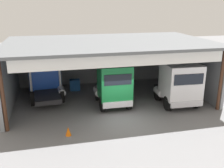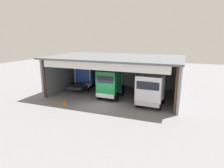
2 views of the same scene
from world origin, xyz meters
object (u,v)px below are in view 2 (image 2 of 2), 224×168
object	(u,v)px
truck_blue_yard_outside	(85,76)
truck_green_center_left_bay	(110,84)
truck_white_center_bay	(150,90)
tool_cart	(105,84)
oil_drum	(144,86)
traffic_cone	(65,102)

from	to	relation	value
truck_blue_yard_outside	truck_green_center_left_bay	xyz separation A→B (m)	(5.04, -3.21, 0.07)
truck_white_center_bay	tool_cart	distance (m)	9.38
oil_drum	tool_cart	distance (m)	5.61
truck_green_center_left_bay	tool_cart	world-z (taller)	truck_green_center_left_bay
oil_drum	traffic_cone	xyz separation A→B (m)	(-6.67, -9.54, -0.16)
truck_blue_yard_outside	truck_white_center_bay	xyz separation A→B (m)	(9.97, -4.19, 0.12)
truck_green_center_left_bay	traffic_cone	world-z (taller)	truck_green_center_left_bay
traffic_cone	oil_drum	bearing A→B (deg)	55.02
truck_blue_yard_outside	oil_drum	distance (m)	8.46
truck_green_center_left_bay	traffic_cone	distance (m)	5.55
truck_white_center_bay	oil_drum	size ratio (longest dim) A/B	5.16
truck_white_center_bay	truck_blue_yard_outside	bearing A→B (deg)	-20.23
truck_white_center_bay	oil_drum	distance (m)	7.08
truck_blue_yard_outside	truck_green_center_left_bay	distance (m)	5.97
traffic_cone	truck_blue_yard_outside	bearing A→B (deg)	100.62
oil_drum	traffic_cone	distance (m)	11.64
truck_green_center_left_bay	truck_white_center_bay	world-z (taller)	truck_white_center_bay
truck_white_center_bay	oil_drum	world-z (taller)	truck_white_center_bay
truck_white_center_bay	traffic_cone	bearing A→B (deg)	20.98
traffic_cone	truck_green_center_left_bay	bearing A→B (deg)	46.10
truck_green_center_left_bay	truck_white_center_bay	size ratio (longest dim) A/B	1.08
truck_green_center_left_bay	oil_drum	size ratio (longest dim) A/B	5.56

